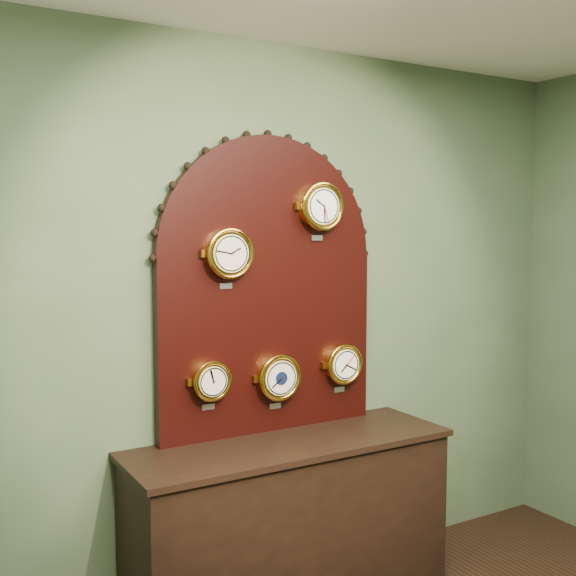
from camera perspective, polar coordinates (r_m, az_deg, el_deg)
wall_back at (r=3.61m, az=-2.01°, el=-2.55°), size 4.00×0.00×4.00m
shop_counter at (r=3.65m, az=0.17°, el=-18.80°), size 1.60×0.50×0.80m
display_board at (r=3.54m, az=-1.64°, el=0.99°), size 1.26×0.06×1.53m
roman_clock at (r=3.36m, az=-4.87°, el=2.84°), size 0.25×0.08×0.30m
arabic_clock at (r=3.62m, az=2.68°, el=6.66°), size 0.25×0.08×0.30m
hygrometer at (r=3.40m, az=-6.32°, el=-7.52°), size 0.20×0.08×0.25m
barometer at (r=3.57m, az=-0.80°, el=-7.29°), size 0.24×0.08×0.29m
tide_clock at (r=3.77m, az=4.49°, el=-6.19°), size 0.22×0.08×0.27m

